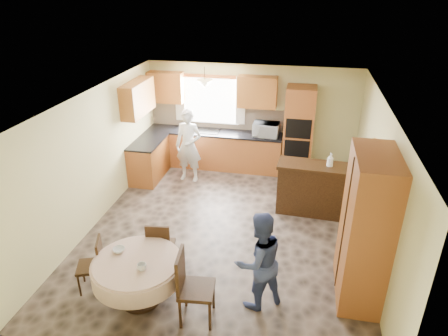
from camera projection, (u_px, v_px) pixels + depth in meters
The scene contains 36 objects.
floor at pixel (226, 230), 7.48m from camera, with size 5.00×6.00×0.01m, color brown.
ceiling at pixel (227, 100), 6.40m from camera, with size 5.00×6.00×0.01m, color white.
wall_back at pixel (251, 117), 9.59m from camera, with size 5.00×0.02×2.50m, color beige.
wall_front at pixel (172, 289), 4.29m from camera, with size 5.00×0.02×2.50m, color beige.
wall_left at pixel (94, 158), 7.40m from camera, with size 0.02×6.00×2.50m, color beige.
wall_right at pixel (377, 184), 6.48m from camera, with size 0.02×6.00×2.50m, color beige.
window at pixel (210, 101), 9.60m from camera, with size 1.40×0.03×1.10m, color white.
curtain_left at pixel (180, 97), 9.68m from camera, with size 0.22×0.02×1.15m, color white.
curtain_right at pixel (241, 101), 9.40m from camera, with size 0.22×0.02×1.15m, color white.
base_cab_back at pixel (214, 150), 9.83m from camera, with size 3.30×0.60×0.88m, color #C56834.
counter_back at pixel (214, 132), 9.63m from camera, with size 3.30×0.64×0.04m, color black.
base_cab_left at pixel (149, 160), 9.28m from camera, with size 0.60×1.20×0.88m, color #C56834.
counter_left at pixel (147, 142), 9.08m from camera, with size 0.64×1.20×0.04m, color black.
backsplash at pixel (216, 118), 9.77m from camera, with size 3.30×0.02×0.55m, color #C8AB8D.
wall_cab_left at pixel (166, 87), 9.53m from camera, with size 0.85×0.33×0.72m, color #CC7E33.
wall_cab_right at pixel (257, 92), 9.13m from camera, with size 0.90×0.33×0.72m, color #CC7E33.
wall_cab_side at pixel (138, 98), 8.67m from camera, with size 0.33×1.20×0.72m, color #CC7E33.
oven_tower at pixel (298, 132), 9.19m from camera, with size 0.66×0.62×2.12m, color #C56834.
oven_upper at pixel (298, 129), 8.83m from camera, with size 0.56×0.01×0.45m, color black.
oven_lower at pixel (297, 150), 9.04m from camera, with size 0.56×0.01×0.45m, color black.
pendant at pixel (205, 84), 8.96m from camera, with size 0.36×0.36×0.18m, color beige.
sideboard at pixel (311, 190), 7.87m from camera, with size 1.37×0.57×0.98m, color #3B2410.
space_heater at pixel (323, 203), 7.84m from camera, with size 0.38×0.27×0.52m, color black.
cupboard at pixel (366, 229), 5.54m from camera, with size 0.59×1.17×2.24m, color #C56834.
dining_table at pixel (138, 270), 5.61m from camera, with size 1.27×1.27×0.72m.
chair_left at pixel (94, 262), 5.90m from camera, with size 0.47×0.47×0.86m.
chair_back at pixel (160, 245), 6.24m from camera, with size 0.44×0.44×0.91m.
chair_right at pixel (190, 284), 5.31m from camera, with size 0.51×0.51×1.07m.
framed_picture at pixel (375, 157), 6.72m from camera, with size 0.06×0.56×0.46m.
microwave at pixel (266, 130), 9.28m from camera, with size 0.59×0.40×0.33m, color silver.
person_sink at pixel (189, 146), 9.01m from camera, with size 0.62×0.41×1.69m, color silver.
person_dining at pixel (259, 261), 5.49m from camera, with size 0.73×0.57×1.49m, color navy.
bowl_sideboard at pixel (301, 165), 7.69m from camera, with size 0.20×0.20×0.05m, color #B2B2B2.
bottle_sideboard at pixel (330, 161), 7.53m from camera, with size 0.13×0.13×0.32m, color silver.
cup_table at pixel (142, 267), 5.34m from camera, with size 0.13×0.13×0.10m, color #B2B2B2.
bowl_table at pixel (119, 250), 5.71m from camera, with size 0.17×0.17×0.05m, color #B2B2B2.
Camera 1 is at (1.22, -6.13, 4.27)m, focal length 32.00 mm.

